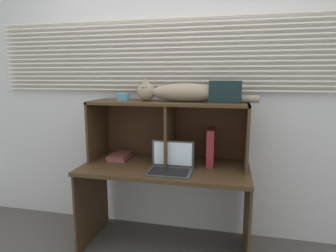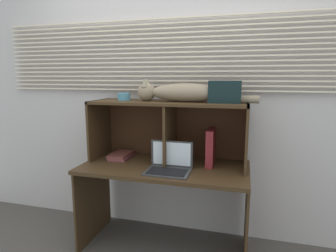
{
  "view_description": "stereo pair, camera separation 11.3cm",
  "coord_description": "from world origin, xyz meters",
  "px_view_note": "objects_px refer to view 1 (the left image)",
  "views": [
    {
      "loc": [
        0.49,
        -1.92,
        1.41
      ],
      "look_at": [
        0.0,
        0.3,
        1.01
      ],
      "focal_mm": 30.15,
      "sensor_mm": 36.0,
      "label": 1
    },
    {
      "loc": [
        0.6,
        -1.89,
        1.41
      ],
      "look_at": [
        0.0,
        0.3,
        1.01
      ],
      "focal_mm": 30.15,
      "sensor_mm": 36.0,
      "label": 2
    }
  ],
  "objects_px": {
    "binder_upright": "(211,147)",
    "small_basket": "(123,97)",
    "laptop": "(171,165)",
    "book_stack": "(120,156)",
    "cat": "(181,92)",
    "storage_box": "(225,92)"
  },
  "relations": [
    {
      "from": "cat",
      "to": "binder_upright",
      "type": "relative_size",
      "value": 3.28
    },
    {
      "from": "laptop",
      "to": "book_stack",
      "type": "distance_m",
      "value": 0.55
    },
    {
      "from": "cat",
      "to": "storage_box",
      "type": "xyz_separation_m",
      "value": [
        0.34,
        0.0,
        0.01
      ]
    },
    {
      "from": "book_stack",
      "to": "cat",
      "type": "bearing_deg",
      "value": -0.74
    },
    {
      "from": "laptop",
      "to": "small_basket",
      "type": "bearing_deg",
      "value": 153.38
    },
    {
      "from": "binder_upright",
      "to": "book_stack",
      "type": "height_order",
      "value": "binder_upright"
    },
    {
      "from": "small_basket",
      "to": "book_stack",
      "type": "bearing_deg",
      "value": 171.0
    },
    {
      "from": "laptop",
      "to": "book_stack",
      "type": "xyz_separation_m",
      "value": [
        -0.49,
        0.23,
        -0.02
      ]
    },
    {
      "from": "laptop",
      "to": "small_basket",
      "type": "relative_size",
      "value": 3.16
    },
    {
      "from": "binder_upright",
      "to": "small_basket",
      "type": "relative_size",
      "value": 2.8
    },
    {
      "from": "book_stack",
      "to": "storage_box",
      "type": "height_order",
      "value": "storage_box"
    },
    {
      "from": "small_basket",
      "to": "cat",
      "type": "bearing_deg",
      "value": -0.0
    },
    {
      "from": "cat",
      "to": "laptop",
      "type": "xyz_separation_m",
      "value": [
        -0.04,
        -0.23,
        -0.53
      ]
    },
    {
      "from": "book_stack",
      "to": "storage_box",
      "type": "bearing_deg",
      "value": -0.45
    },
    {
      "from": "cat",
      "to": "small_basket",
      "type": "xyz_separation_m",
      "value": [
        -0.49,
        0.0,
        -0.04
      ]
    },
    {
      "from": "cat",
      "to": "storage_box",
      "type": "height_order",
      "value": "cat"
    },
    {
      "from": "cat",
      "to": "book_stack",
      "type": "relative_size",
      "value": 3.69
    },
    {
      "from": "laptop",
      "to": "book_stack",
      "type": "height_order",
      "value": "laptop"
    },
    {
      "from": "binder_upright",
      "to": "small_basket",
      "type": "distance_m",
      "value": 0.83
    },
    {
      "from": "binder_upright",
      "to": "storage_box",
      "type": "xyz_separation_m",
      "value": [
        0.1,
        0.0,
        0.44
      ]
    },
    {
      "from": "small_basket",
      "to": "storage_box",
      "type": "xyz_separation_m",
      "value": [
        0.83,
        0.0,
        0.05
      ]
    },
    {
      "from": "storage_box",
      "to": "laptop",
      "type": "bearing_deg",
      "value": -149.22
    }
  ]
}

